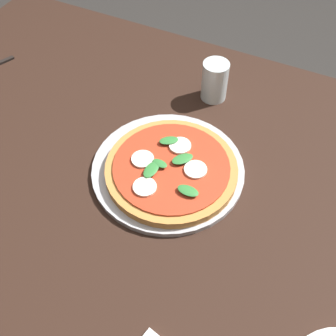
% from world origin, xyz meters
% --- Properties ---
extents(ground_plane, '(6.00, 6.00, 0.00)m').
position_xyz_m(ground_plane, '(0.00, 0.00, 0.00)').
color(ground_plane, '#2D2B28').
extents(dining_table, '(1.57, 0.99, 0.70)m').
position_xyz_m(dining_table, '(0.00, 0.00, 0.62)').
color(dining_table, black).
rests_on(dining_table, ground_plane).
extents(serving_tray, '(0.32, 0.32, 0.01)m').
position_xyz_m(serving_tray, '(0.04, -0.03, 0.71)').
color(serving_tray, '#B2B2B7').
rests_on(serving_tray, dining_table).
extents(pizza, '(0.27, 0.27, 0.03)m').
position_xyz_m(pizza, '(0.03, -0.02, 0.73)').
color(pizza, '#C6843F').
rests_on(pizza, serving_tray).
extents(glass_cup, '(0.06, 0.06, 0.10)m').
position_xyz_m(glass_cup, '(0.05, -0.29, 0.75)').
color(glass_cup, silver).
rests_on(glass_cup, dining_table).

